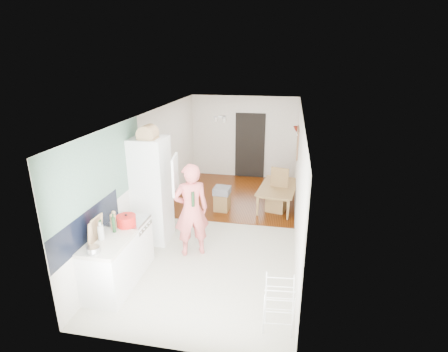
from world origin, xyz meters
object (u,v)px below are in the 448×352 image
(person, at_px, (191,202))
(dining_table, at_px, (279,198))
(stool, at_px, (222,202))
(drying_rack, at_px, (279,307))
(dining_chair, at_px, (277,191))

(person, distance_m, dining_table, 3.07)
(person, xyz_separation_m, stool, (0.19, 2.03, -0.84))
(person, distance_m, drying_rack, 2.52)
(person, height_order, drying_rack, person)
(person, height_order, stool, person)
(dining_table, height_order, dining_chair, dining_chair)
(dining_chair, distance_m, drying_rack, 4.01)
(dining_table, relative_size, dining_chair, 1.27)
(dining_chair, bearing_deg, stool, -156.82)
(dining_table, bearing_deg, dining_chair, 174.70)
(dining_chair, relative_size, stool, 2.31)
(dining_table, height_order, drying_rack, drying_rack)
(person, relative_size, dining_table, 1.61)
(person, relative_size, drying_rack, 2.74)
(stool, relative_size, drying_rack, 0.58)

